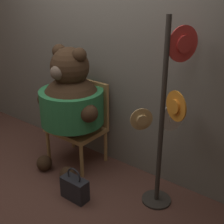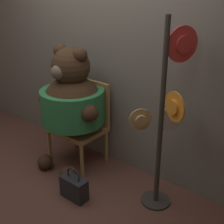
{
  "view_description": "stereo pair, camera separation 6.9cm",
  "coord_description": "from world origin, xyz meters",
  "px_view_note": "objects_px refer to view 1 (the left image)",
  "views": [
    {
      "loc": [
        2.08,
        -1.86,
        1.98
      ],
      "look_at": [
        0.4,
        0.3,
        0.79
      ],
      "focal_mm": 50.0,
      "sensor_mm": 36.0,
      "label": 1
    },
    {
      "loc": [
        2.14,
        -1.82,
        1.98
      ],
      "look_at": [
        0.4,
        0.3,
        0.79
      ],
      "focal_mm": 50.0,
      "sensor_mm": 36.0,
      "label": 2
    }
  ],
  "objects_px": {
    "chair": "(81,119)",
    "handbag_on_ground": "(75,188)",
    "teddy_bear": "(71,102)",
    "hat_display_rack": "(166,117)"
  },
  "relations": [
    {
      "from": "chair",
      "to": "handbag_on_ground",
      "type": "bearing_deg",
      "value": -52.65
    },
    {
      "from": "hat_display_rack",
      "to": "handbag_on_ground",
      "type": "bearing_deg",
      "value": -144.48
    },
    {
      "from": "teddy_bear",
      "to": "handbag_on_ground",
      "type": "xyz_separation_m",
      "value": [
        0.43,
        -0.43,
        -0.64
      ]
    },
    {
      "from": "chair",
      "to": "handbag_on_ground",
      "type": "xyz_separation_m",
      "value": [
        0.46,
        -0.6,
        -0.38
      ]
    },
    {
      "from": "hat_display_rack",
      "to": "handbag_on_ground",
      "type": "distance_m",
      "value": 1.12
    },
    {
      "from": "chair",
      "to": "teddy_bear",
      "type": "distance_m",
      "value": 0.31
    },
    {
      "from": "chair",
      "to": "hat_display_rack",
      "type": "distance_m",
      "value": 1.19
    },
    {
      "from": "chair",
      "to": "hat_display_rack",
      "type": "relative_size",
      "value": 0.54
    },
    {
      "from": "handbag_on_ground",
      "to": "chair",
      "type": "bearing_deg",
      "value": 127.35
    },
    {
      "from": "teddy_bear",
      "to": "hat_display_rack",
      "type": "bearing_deg",
      "value": 2.21
    }
  ]
}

